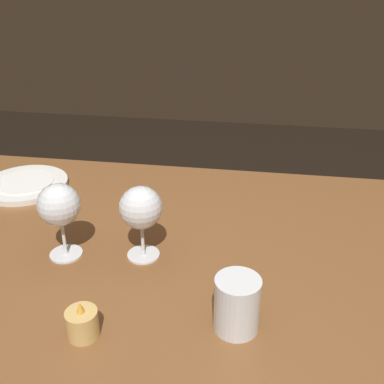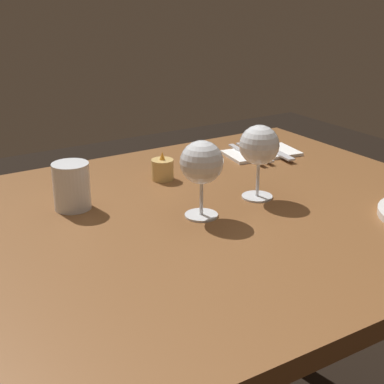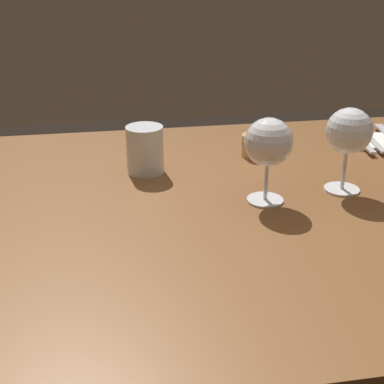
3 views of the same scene
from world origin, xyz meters
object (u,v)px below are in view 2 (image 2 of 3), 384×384
(fork_outer, at_px, (247,154))
(table_knife, at_px, (271,149))
(wine_glass_left, at_px, (202,164))
(wine_glass_right, at_px, (259,146))
(water_tumbler, at_px, (72,188))
(votive_candle, at_px, (162,170))
(folded_napkin, at_px, (262,153))
(fork_inner, at_px, (254,152))

(fork_outer, height_order, table_knife, same)
(wine_glass_left, bearing_deg, fork_outer, 40.16)
(wine_glass_right, xyz_separation_m, fork_outer, (0.15, 0.24, -0.10))
(wine_glass_right, xyz_separation_m, table_knife, (0.23, 0.24, -0.10))
(water_tumbler, distance_m, votive_candle, 0.25)
(folded_napkin, bearing_deg, fork_outer, 180.00)
(wine_glass_left, distance_m, water_tumbler, 0.27)
(folded_napkin, relative_size, table_knife, 0.97)
(water_tumbler, xyz_separation_m, table_knife, (0.59, 0.09, -0.03))
(table_knife, bearing_deg, wine_glass_left, -146.16)
(fork_inner, relative_size, table_knife, 0.85)
(table_knife, bearing_deg, water_tumbler, -171.61)
(votive_candle, xyz_separation_m, fork_inner, (0.29, 0.03, -0.01))
(wine_glass_left, height_order, fork_outer, wine_glass_left)
(wine_glass_left, height_order, wine_glass_right, wine_glass_right)
(wine_glass_right, relative_size, votive_candle, 2.37)
(votive_candle, distance_m, fork_outer, 0.27)
(fork_inner, bearing_deg, votive_candle, -173.89)
(folded_napkin, bearing_deg, table_knife, 0.00)
(wine_glass_left, distance_m, fork_inner, 0.44)
(folded_napkin, height_order, fork_inner, fork_inner)
(wine_glass_left, bearing_deg, water_tumbler, 138.90)
(votive_candle, bearing_deg, wine_glass_left, -100.23)
(wine_glass_left, bearing_deg, votive_candle, 79.77)
(water_tumbler, bearing_deg, fork_inner, 9.24)
(wine_glass_right, relative_size, water_tumbler, 1.65)
(fork_inner, bearing_deg, fork_outer, 180.00)
(wine_glass_right, bearing_deg, fork_inner, 53.39)
(wine_glass_right, height_order, table_knife, wine_glass_right)
(fork_outer, bearing_deg, table_knife, 0.00)
(fork_inner, distance_m, table_knife, 0.06)
(votive_candle, height_order, fork_outer, votive_candle)
(water_tumbler, bearing_deg, wine_glass_left, -41.10)
(fork_inner, distance_m, fork_outer, 0.02)
(water_tumbler, height_order, fork_inner, water_tumbler)
(fork_outer, xyz_separation_m, table_knife, (0.08, 0.00, 0.00))
(folded_napkin, xyz_separation_m, table_knife, (0.03, 0.00, 0.01))
(wine_glass_left, relative_size, fork_outer, 0.86)
(wine_glass_right, height_order, fork_inner, wine_glass_right)
(wine_glass_left, distance_m, wine_glass_right, 0.16)
(wine_glass_left, xyz_separation_m, folded_napkin, (0.36, 0.26, -0.10))
(folded_napkin, bearing_deg, water_tumbler, -171.16)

